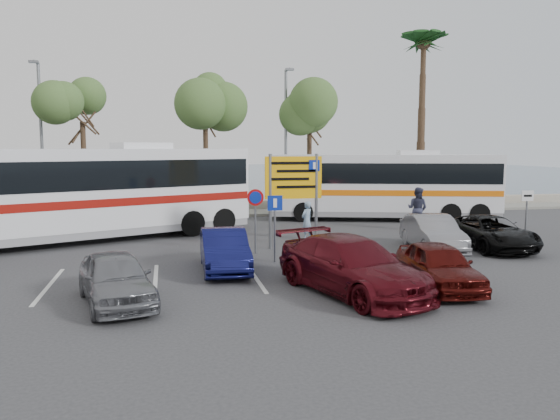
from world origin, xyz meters
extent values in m
plane|color=#333336|center=(0.00, 0.00, 0.00)|extent=(120.00, 120.00, 0.00)
cube|color=gray|center=(0.00, 14.00, 0.07)|extent=(44.00, 2.40, 0.15)
cube|color=tan|center=(0.00, 16.00, 0.30)|extent=(48.00, 0.80, 0.60)
plane|color=#466371|center=(0.00, 60.00, 0.01)|extent=(140.00, 140.00, 0.00)
cylinder|color=#382619|center=(-8.00, 14.00, 2.67)|extent=(0.28, 0.28, 5.04)
cylinder|color=#382619|center=(-1.50, 14.00, 2.95)|extent=(0.28, 0.28, 5.60)
cylinder|color=#382619|center=(4.50, 14.00, 2.74)|extent=(0.28, 0.28, 5.18)
cylinder|color=#382619|center=(11.50, 14.00, 5.15)|extent=(0.48, 0.48, 10.00)
cylinder|color=slate|center=(-10.00, 13.60, 4.15)|extent=(0.16, 0.16, 8.00)
cylinder|color=slate|center=(-10.00, 13.15, 8.10)|extent=(0.12, 0.90, 0.12)
cube|color=slate|center=(-10.00, 12.65, 8.05)|extent=(0.45, 0.25, 0.12)
cylinder|color=slate|center=(3.00, 13.60, 4.15)|extent=(0.16, 0.16, 8.00)
cylinder|color=slate|center=(3.00, 13.15, 8.10)|extent=(0.12, 0.90, 0.12)
cube|color=slate|center=(3.00, 12.65, 8.05)|extent=(0.45, 0.25, 0.12)
cylinder|color=slate|center=(0.10, 3.20, 1.80)|extent=(0.12, 0.12, 3.60)
cylinder|color=slate|center=(1.90, 3.20, 1.80)|extent=(0.12, 0.12, 3.60)
cube|color=#FFB40D|center=(1.00, 3.20, 2.70)|extent=(2.20, 0.06, 1.60)
cube|color=#0C2699|center=(1.80, 3.16, 3.15)|extent=(0.42, 0.01, 0.42)
cylinder|color=slate|center=(-0.60, 2.40, 1.10)|extent=(0.07, 0.07, 2.20)
cylinder|color=#B20C0C|center=(-0.60, 2.37, 2.05)|extent=(0.60, 0.03, 0.60)
cylinder|color=slate|center=(-0.20, 0.80, 1.10)|extent=(0.07, 0.07, 2.20)
cube|color=#0C2699|center=(-0.20, 0.78, 2.00)|extent=(0.50, 0.03, 0.50)
cylinder|color=slate|center=(9.80, 1.50, 1.10)|extent=(0.07, 0.07, 2.20)
cube|color=white|center=(9.80, 1.48, 2.00)|extent=(0.50, 0.03, 0.40)
cube|color=white|center=(-6.50, 6.50, 2.19)|extent=(12.96, 7.78, 3.19)
cube|color=black|center=(-6.50, 6.50, 2.75)|extent=(12.74, 7.72, 1.13)
cube|color=maroon|center=(-6.50, 6.50, 1.67)|extent=(12.86, 7.76, 0.32)
cube|color=gray|center=(-6.50, 6.50, 0.59)|extent=(12.83, 7.71, 0.59)
cube|color=white|center=(-6.50, 6.50, 3.91)|extent=(2.68, 2.46, 0.26)
cube|color=white|center=(7.50, 10.19, 2.00)|extent=(12.08, 5.73, 2.91)
cube|color=black|center=(7.50, 10.19, 2.52)|extent=(11.87, 5.71, 1.04)
cube|color=orange|center=(7.50, 10.19, 1.53)|extent=(11.98, 5.73, 0.30)
cube|color=gray|center=(7.50, 10.19, 0.54)|extent=(11.96, 5.68, 0.54)
cube|color=white|center=(7.50, 10.19, 3.58)|extent=(2.34, 2.07, 0.24)
imported|color=slate|center=(-5.00, -3.23, 0.65)|extent=(2.39, 4.06, 1.30)
imported|color=#10134C|center=(-2.00, -0.11, 0.65)|extent=(1.45, 3.95, 1.29)
imported|color=#520D15|center=(1.00, -3.50, 0.74)|extent=(3.55, 5.49, 1.48)
imported|color=#490D0A|center=(3.50, -3.50, 0.63)|extent=(1.83, 3.82, 1.26)
imported|color=black|center=(8.30, 1.50, 0.62)|extent=(2.28, 4.57, 1.24)
imported|color=gray|center=(5.90, 1.50, 0.67)|extent=(2.04, 4.24, 1.34)
imported|color=#83A0BE|center=(2.00, 5.00, 0.80)|extent=(0.70, 0.65, 1.60)
imported|color=#363851|center=(7.73, 6.50, 1.00)|extent=(1.20, 1.22, 1.99)
camera|label=1|loc=(-3.75, -16.88, 3.84)|focal=35.00mm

